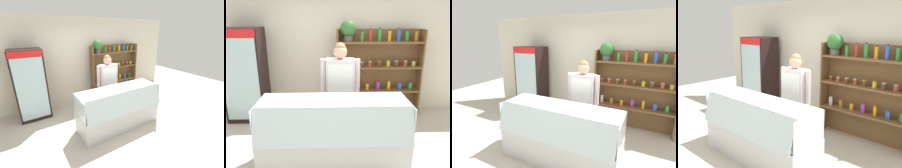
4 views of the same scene
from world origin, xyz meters
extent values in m
plane|color=beige|center=(0.00, 0.00, 0.00)|extent=(12.00, 12.00, 0.00)
cube|color=silver|center=(0.00, 1.97, 1.35)|extent=(6.80, 0.10, 2.70)
cube|color=black|center=(-1.80, 1.52, 0.94)|extent=(0.76, 0.57, 1.88)
cube|color=silver|center=(-1.80, 1.23, 0.94)|extent=(0.68, 0.01, 1.68)
cube|color=red|center=(-1.80, 1.22, 1.79)|extent=(0.72, 0.01, 0.16)
cylinder|color=orange|center=(-2.04, 1.29, 0.34)|extent=(0.06, 0.06, 0.19)
cylinder|color=#9E6623|center=(-1.88, 1.29, 0.35)|extent=(0.06, 0.06, 0.20)
cylinder|color=#2D8C38|center=(-1.72, 1.29, 0.36)|extent=(0.07, 0.07, 0.21)
cylinder|color=silver|center=(-1.56, 1.29, 0.35)|extent=(0.05, 0.05, 0.21)
cylinder|color=#3356B2|center=(-2.04, 1.29, 0.82)|extent=(0.05, 0.05, 0.15)
cylinder|color=#2D8C38|center=(-1.88, 1.29, 0.85)|extent=(0.05, 0.05, 0.22)
cylinder|color=#9E6623|center=(-1.72, 1.29, 0.82)|extent=(0.07, 0.07, 0.15)
cylinder|color=purple|center=(-1.56, 1.29, 0.85)|extent=(0.05, 0.05, 0.21)
cylinder|color=#3356B2|center=(-2.02, 1.29, 1.32)|extent=(0.05, 0.05, 0.16)
cylinder|color=#3356B2|center=(-1.80, 1.29, 1.32)|extent=(0.06, 0.06, 0.16)
cylinder|color=#2D8C38|center=(-1.59, 1.29, 1.32)|extent=(0.07, 0.07, 0.16)
cube|color=brown|center=(0.93, 1.77, 0.92)|extent=(1.78, 0.02, 1.84)
cube|color=brown|center=(0.05, 1.63, 0.92)|extent=(0.03, 0.28, 1.84)
cube|color=brown|center=(0.93, 1.63, 0.55)|extent=(1.72, 0.28, 0.04)
cube|color=brown|center=(0.93, 1.63, 1.07)|extent=(1.72, 0.28, 0.04)
cube|color=brown|center=(0.93, 1.63, 1.58)|extent=(1.72, 0.28, 0.04)
cylinder|color=#4C4742|center=(0.27, 1.63, 1.66)|extent=(0.20, 0.20, 0.12)
sphere|color=#2E662D|center=(0.27, 1.63, 1.85)|extent=(0.32, 0.32, 0.32)
cylinder|color=#2D8C38|center=(0.55, 1.60, 1.70)|extent=(0.06, 0.06, 0.20)
cylinder|color=black|center=(0.55, 1.63, 1.81)|extent=(0.04, 0.04, 0.02)
cylinder|color=red|center=(0.72, 1.64, 1.72)|extent=(0.06, 0.06, 0.24)
cylinder|color=black|center=(0.72, 1.63, 1.85)|extent=(0.04, 0.04, 0.02)
cylinder|color=#2D8C38|center=(0.91, 1.65, 1.72)|extent=(0.08, 0.08, 0.25)
cylinder|color=black|center=(0.91, 1.63, 1.86)|extent=(0.05, 0.05, 0.02)
cylinder|color=orange|center=(1.10, 1.62, 1.70)|extent=(0.06, 0.06, 0.21)
cylinder|color=black|center=(1.10, 1.63, 1.82)|extent=(0.04, 0.04, 0.02)
cylinder|color=#3356B2|center=(1.29, 1.62, 1.72)|extent=(0.07, 0.07, 0.24)
cylinder|color=black|center=(1.29, 1.63, 1.85)|extent=(0.05, 0.05, 0.02)
cylinder|color=#2D8C38|center=(1.46, 1.63, 1.70)|extent=(0.07, 0.07, 0.21)
cylinder|color=black|center=(1.46, 1.63, 1.81)|extent=(0.05, 0.05, 0.02)
cylinder|color=brown|center=(0.20, 1.64, 1.12)|extent=(0.09, 0.09, 0.08)
cylinder|color=gold|center=(0.20, 1.63, 1.17)|extent=(0.09, 0.09, 0.01)
cylinder|color=#BF4C2D|center=(0.37, 1.61, 1.13)|extent=(0.07, 0.07, 0.08)
cylinder|color=silver|center=(0.37, 1.63, 1.17)|extent=(0.07, 0.07, 0.01)
cylinder|color=brown|center=(0.56, 1.61, 1.13)|extent=(0.08, 0.08, 0.09)
cylinder|color=silver|center=(0.56, 1.63, 1.18)|extent=(0.09, 0.09, 0.01)
cylinder|color=#BF4C2D|center=(0.73, 1.63, 1.13)|extent=(0.07, 0.07, 0.10)
cylinder|color=silver|center=(0.73, 1.63, 1.19)|extent=(0.07, 0.07, 0.01)
cylinder|color=brown|center=(0.92, 1.62, 1.13)|extent=(0.08, 0.08, 0.10)
cylinder|color=gold|center=(0.92, 1.63, 1.19)|extent=(0.08, 0.08, 0.01)
cylinder|color=yellow|center=(1.11, 1.62, 1.14)|extent=(0.07, 0.07, 0.11)
cylinder|color=gold|center=(1.11, 1.63, 1.20)|extent=(0.07, 0.07, 0.01)
cylinder|color=brown|center=(1.28, 1.61, 1.14)|extent=(0.09, 0.09, 0.10)
cylinder|color=silver|center=(1.28, 1.63, 1.19)|extent=(0.09, 0.09, 0.01)
cylinder|color=#BF4C2D|center=(1.48, 1.64, 1.14)|extent=(0.08, 0.08, 0.11)
cylinder|color=silver|center=(1.48, 1.63, 1.20)|extent=(0.08, 0.08, 0.01)
cube|color=silver|center=(0.22, 1.63, 0.66)|extent=(0.06, 0.04, 0.18)
cube|color=#9E6623|center=(0.46, 1.63, 0.64)|extent=(0.07, 0.04, 0.15)
cube|color=orange|center=(0.69, 1.63, 0.63)|extent=(0.06, 0.04, 0.13)
cube|color=purple|center=(0.93, 1.63, 0.66)|extent=(0.08, 0.04, 0.18)
cube|color=orange|center=(1.16, 1.63, 0.66)|extent=(0.06, 0.04, 0.18)
cube|color=#3356B2|center=(1.39, 1.63, 0.64)|extent=(0.08, 0.04, 0.15)
cube|color=#2D8C38|center=(1.63, 1.63, 0.64)|extent=(0.06, 0.04, 0.15)
cube|color=silver|center=(-0.05, -0.06, 0.28)|extent=(2.06, 0.71, 0.55)
cube|color=white|center=(-0.05, -0.06, 0.57)|extent=(2.00, 0.65, 0.03)
cube|color=silver|center=(-0.05, -0.40, 0.78)|extent=(2.02, 0.16, 0.47)
cube|color=silver|center=(-0.05, -0.01, 1.00)|extent=(2.02, 0.55, 0.01)
cube|color=silver|center=(-1.06, -0.06, 0.78)|extent=(0.01, 0.67, 0.45)
cube|color=silver|center=(0.97, -0.06, 0.78)|extent=(0.01, 0.67, 0.45)
cube|color=beige|center=(-0.89, 0.02, 0.61)|extent=(0.16, 0.11, 0.05)
cube|color=white|center=(-0.89, -0.19, 0.61)|extent=(0.05, 0.03, 0.02)
cube|color=tan|center=(-0.65, 0.02, 0.61)|extent=(0.16, 0.11, 0.06)
cube|color=white|center=(-0.65, -0.19, 0.61)|extent=(0.05, 0.03, 0.02)
cube|color=beige|center=(-0.41, 0.02, 0.61)|extent=(0.17, 0.13, 0.05)
cube|color=white|center=(-0.41, -0.19, 0.61)|extent=(0.05, 0.03, 0.02)
cube|color=tan|center=(-0.17, 0.02, 0.61)|extent=(0.16, 0.12, 0.05)
cube|color=white|center=(-0.17, -0.19, 0.61)|extent=(0.05, 0.03, 0.02)
cube|color=tan|center=(0.08, 0.02, 0.61)|extent=(0.17, 0.13, 0.06)
cube|color=white|center=(0.08, -0.19, 0.61)|extent=(0.05, 0.03, 0.02)
cube|color=tan|center=(0.32, 0.02, 0.61)|extent=(0.16, 0.12, 0.06)
cube|color=white|center=(0.32, -0.19, 0.61)|extent=(0.05, 0.03, 0.02)
cube|color=tan|center=(0.56, 0.02, 0.61)|extent=(0.16, 0.13, 0.04)
cube|color=white|center=(0.56, -0.19, 0.61)|extent=(0.05, 0.03, 0.02)
cube|color=tan|center=(0.80, 0.02, 0.61)|extent=(0.17, 0.13, 0.04)
cube|color=white|center=(0.80, -0.19, 0.61)|extent=(0.05, 0.03, 0.02)
cylinder|color=tan|center=(-0.89, -0.17, 0.66)|extent=(0.21, 0.18, 0.14)
cylinder|color=#C1706B|center=(-0.67, -0.17, 0.66)|extent=(0.17, 0.15, 0.15)
cylinder|color=white|center=(0.47, -0.15, 0.69)|extent=(0.07, 0.07, 0.21)
cylinder|color=white|center=(0.57, -0.15, 0.70)|extent=(0.07, 0.07, 0.22)
cylinder|color=#383D51|center=(-0.03, 0.69, 0.39)|extent=(0.13, 0.13, 0.78)
cylinder|color=#383D51|center=(0.18, 0.69, 0.39)|extent=(0.13, 0.13, 0.78)
cube|color=silver|center=(0.07, 0.69, 1.11)|extent=(0.47, 0.24, 0.65)
cube|color=white|center=(0.07, 0.56, 0.76)|extent=(0.39, 0.01, 1.21)
cylinder|color=silver|center=(-0.21, 0.69, 1.14)|extent=(0.09, 0.09, 0.58)
cylinder|color=silver|center=(0.36, 0.69, 1.14)|extent=(0.09, 0.09, 0.58)
sphere|color=#D8AD8E|center=(0.07, 0.69, 1.54)|extent=(0.22, 0.22, 0.22)
sphere|color=#997A47|center=(0.07, 0.70, 1.60)|extent=(0.19, 0.19, 0.19)
camera|label=1|loc=(-1.95, -2.76, 2.34)|focal=24.00mm
camera|label=2|loc=(-0.07, -2.81, 2.12)|focal=35.00mm
camera|label=3|loc=(1.25, -2.43, 2.11)|focal=28.00mm
camera|label=4|loc=(2.85, -2.55, 2.17)|focal=40.00mm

